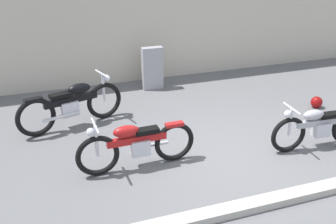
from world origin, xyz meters
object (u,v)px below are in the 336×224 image
at_px(motorcycle_red, 136,144).
at_px(motorcycle_silver, 319,127).
at_px(helmet, 317,102).
at_px(motorcycle_black, 72,104).
at_px(stone_marker, 152,68).

distance_m(motorcycle_red, motorcycle_silver, 3.31).
bearing_deg(helmet, motorcycle_silver, -128.46).
distance_m(helmet, motorcycle_red, 4.61).
height_order(helmet, motorcycle_red, motorcycle_red).
bearing_deg(motorcycle_black, helmet, -25.10).
height_order(helmet, motorcycle_black, motorcycle_black).
xyz_separation_m(stone_marker, helmet, (3.12, -2.38, -0.40)).
relative_size(stone_marker, motorcycle_silver, 0.56).
bearing_deg(motorcycle_silver, helmet, -125.12).
distance_m(helmet, motorcycle_black, 5.35).
height_order(helmet, motorcycle_silver, motorcycle_silver).
height_order(motorcycle_red, motorcycle_black, motorcycle_black).
relative_size(helmet, motorcycle_red, 0.13).
bearing_deg(motorcycle_silver, stone_marker, -60.15).
distance_m(motorcycle_silver, motorcycle_black, 4.70).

